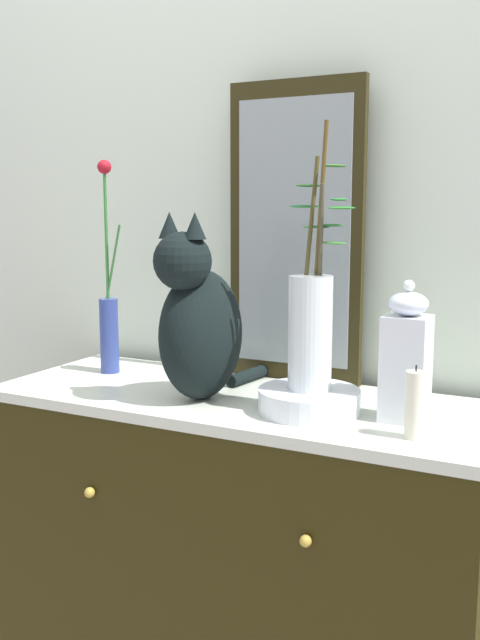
{
  "coord_description": "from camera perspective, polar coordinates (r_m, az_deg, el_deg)",
  "views": [
    {
      "loc": [
        0.73,
        -1.44,
        1.35
      ],
      "look_at": [
        0.0,
        0.0,
        1.09
      ],
      "focal_mm": 40.01,
      "sensor_mm": 36.0,
      "label": 1
    }
  ],
  "objects": [
    {
      "name": "sideboard",
      "position": [
        1.85,
        -0.0,
        -19.8
      ],
      "size": [
        1.18,
        0.48,
        0.91
      ],
      "color": "black",
      "rests_on": "ground_plane"
    },
    {
      "name": "jar_lidded_porcelain",
      "position": [
        1.5,
        13.15,
        -3.0
      ],
      "size": [
        0.09,
        0.09,
        0.29
      ],
      "color": "white",
      "rests_on": "sideboard"
    },
    {
      "name": "wall_back",
      "position": [
        1.89,
        4.19,
        7.63
      ],
      "size": [
        4.4,
        0.08,
        2.6
      ],
      "primitive_type": "cube",
      "color": "silver",
      "rests_on": "ground_plane"
    },
    {
      "name": "vase_slim_green",
      "position": [
        1.91,
        -10.45,
        0.18
      ],
      "size": [
        0.07,
        0.05,
        0.56
      ],
      "color": "#31418A",
      "rests_on": "sideboard"
    },
    {
      "name": "cat_sitting",
      "position": [
        1.61,
        -3.32,
        -0.2
      ],
      "size": [
        0.19,
        0.42,
        0.43
      ],
      "color": "black",
      "rests_on": "sideboard"
    },
    {
      "name": "candle_pillar",
      "position": [
        1.4,
        13.8,
        -6.62
      ],
      "size": [
        0.04,
        0.04,
        0.14
      ],
      "color": "silver",
      "rests_on": "sideboard"
    },
    {
      "name": "vase_glass_clear",
      "position": [
        1.51,
        5.72,
        -0.26
      ],
      "size": [
        0.16,
        0.12,
        0.56
      ],
      "color": "silver",
      "rests_on": "bowl_porcelain"
    },
    {
      "name": "mirror_leaning",
      "position": [
        1.79,
        4.42,
        6.9
      ],
      "size": [
        0.35,
        0.03,
        0.74
      ],
      "color": "black",
      "rests_on": "sideboard"
    },
    {
      "name": "bowl_porcelain",
      "position": [
        1.55,
        5.55,
        -6.44
      ],
      "size": [
        0.22,
        0.22,
        0.05
      ],
      "primitive_type": "cylinder",
      "color": "white",
      "rests_on": "sideboard"
    }
  ]
}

